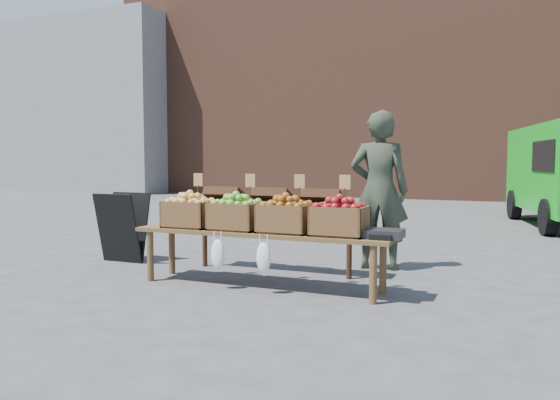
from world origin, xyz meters
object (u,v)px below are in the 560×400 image
at_px(crate_russet_pears, 236,216).
at_px(crate_green_apples, 340,221).
at_px(back_table, 273,227).
at_px(crate_golden_apples, 190,214).
at_px(crate_red_apples, 286,218).
at_px(weighing_scale, 384,234).
at_px(chalkboard_sign, 123,227).
at_px(vendor, 379,190).
at_px(display_bench, 261,259).

bearing_deg(crate_russet_pears, crate_green_apples, 0.00).
bearing_deg(back_table, crate_golden_apples, -131.78).
distance_m(crate_red_apples, crate_green_apples, 0.55).
bearing_deg(crate_green_apples, weighing_scale, 0.00).
bearing_deg(chalkboard_sign, vendor, 15.39).
relative_size(back_table, display_bench, 0.78).
bearing_deg(display_bench, crate_green_apples, 0.00).
xyz_separation_m(display_bench, crate_red_apples, (0.28, 0.00, 0.42)).
height_order(display_bench, crate_golden_apples, crate_golden_apples).
bearing_deg(vendor, back_table, 24.62).
distance_m(crate_russet_pears, weighing_scale, 1.53).
bearing_deg(crate_golden_apples, crate_green_apples, 0.00).
relative_size(vendor, back_table, 0.88).
relative_size(crate_red_apples, weighing_scale, 1.47).
relative_size(crate_golden_apples, crate_green_apples, 1.00).
bearing_deg(crate_golden_apples, back_table, 48.22).
relative_size(display_bench, weighing_scale, 7.94).
relative_size(vendor, display_bench, 0.69).
bearing_deg(weighing_scale, crate_golden_apples, 180.00).
distance_m(vendor, chalkboard_sign, 3.21).
height_order(display_bench, crate_green_apples, crate_green_apples).
relative_size(display_bench, crate_red_apples, 5.40).
xyz_separation_m(back_table, crate_green_apples, (1.01, -0.72, 0.19)).
relative_size(display_bench, crate_russet_pears, 5.40).
bearing_deg(chalkboard_sign, back_table, 4.60).
bearing_deg(crate_red_apples, crate_golden_apples, 180.00).
xyz_separation_m(back_table, crate_russet_pears, (-0.09, -0.72, 0.19)).
bearing_deg(back_table, crate_green_apples, -35.57).
bearing_deg(display_bench, crate_russet_pears, 180.00).
bearing_deg(display_bench, crate_golden_apples, 180.00).
xyz_separation_m(chalkboard_sign, crate_russet_pears, (1.91, -0.56, 0.27)).
distance_m(chalkboard_sign, back_table, 2.01).
height_order(chalkboard_sign, crate_golden_apples, chalkboard_sign).
height_order(back_table, crate_red_apples, back_table).
height_order(vendor, chalkboard_sign, vendor).
xyz_separation_m(crate_golden_apples, crate_red_apples, (1.10, 0.00, 0.00)).
bearing_deg(weighing_scale, crate_red_apples, 180.00).
relative_size(crate_russet_pears, weighing_scale, 1.47).
bearing_deg(display_bench, back_table, 104.16).
xyz_separation_m(vendor, crate_golden_apples, (-1.71, -1.40, -0.22)).
xyz_separation_m(vendor, crate_red_apples, (-0.61, -1.40, -0.22)).
height_order(vendor, crate_red_apples, vendor).
bearing_deg(weighing_scale, back_table, 153.30).
bearing_deg(crate_green_apples, crate_golden_apples, 180.00).
height_order(crate_golden_apples, weighing_scale, crate_golden_apples).
distance_m(display_bench, crate_russet_pears, 0.51).
height_order(vendor, display_bench, vendor).
relative_size(chalkboard_sign, weighing_scale, 2.60).
height_order(back_table, crate_green_apples, back_table).
relative_size(display_bench, crate_green_apples, 5.40).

